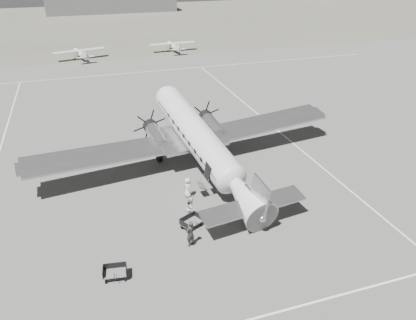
# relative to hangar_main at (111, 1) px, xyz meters

# --- Properties ---
(ground) EXTENTS (260.00, 260.00, 0.00)m
(ground) POSITION_rel_hangar_main_xyz_m (-5.00, -120.00, -3.30)
(ground) COLOR #60605E
(ground) RESTS_ON ground
(taxi_line_near) EXTENTS (60.00, 0.15, 0.01)m
(taxi_line_near) POSITION_rel_hangar_main_xyz_m (-5.00, -134.00, -3.29)
(taxi_line_near) COLOR silver
(taxi_line_near) RESTS_ON ground
(taxi_line_right) EXTENTS (0.15, 80.00, 0.01)m
(taxi_line_right) POSITION_rel_hangar_main_xyz_m (7.00, -120.00, -3.29)
(taxi_line_right) COLOR silver
(taxi_line_right) RESTS_ON ground
(taxi_line_horizon) EXTENTS (90.00, 0.15, 0.01)m
(taxi_line_horizon) POSITION_rel_hangar_main_xyz_m (-5.00, -80.00, -3.29)
(taxi_line_horizon) COLOR silver
(taxi_line_horizon) RESTS_ON ground
(grass_infield) EXTENTS (260.00, 90.00, 0.01)m
(grass_infield) POSITION_rel_hangar_main_xyz_m (-5.00, -25.00, -3.30)
(grass_infield) COLOR #5E5C4F
(grass_infield) RESTS_ON ground
(hangar_main) EXTENTS (42.00, 14.00, 6.60)m
(hangar_main) POSITION_rel_hangar_main_xyz_m (0.00, 0.00, 0.00)
(hangar_main) COLOR slate
(hangar_main) RESTS_ON ground
(dc3_airliner) EXTENTS (33.79, 25.64, 5.93)m
(dc3_airliner) POSITION_rel_hangar_main_xyz_m (-4.29, -116.63, -0.33)
(dc3_airliner) COLOR #B6B6B8
(dc3_airliner) RESTS_ON ground
(light_plane_left) EXTENTS (11.24, 9.86, 2.02)m
(light_plane_left) POSITION_rel_hangar_main_xyz_m (-13.11, -67.70, -2.29)
(light_plane_left) COLOR silver
(light_plane_left) RESTS_ON ground
(light_plane_right) EXTENTS (9.80, 8.11, 1.96)m
(light_plane_right) POSITION_rel_hangar_main_xyz_m (5.25, -66.50, -2.32)
(light_plane_right) COLOR silver
(light_plane_right) RESTS_ON ground
(baggage_cart_near) EXTENTS (1.98, 1.77, 0.92)m
(baggage_cart_near) POSITION_rel_hangar_main_xyz_m (-7.60, -124.69, -2.84)
(baggage_cart_near) COLOR #5C5C5C
(baggage_cart_near) RESTS_ON ground
(baggage_cart_far) EXTENTS (1.70, 1.31, 0.88)m
(baggage_cart_far) POSITION_rel_hangar_main_xyz_m (-13.65, -128.32, -2.86)
(baggage_cart_far) COLOR #5C5C5C
(baggage_cart_far) RESTS_ON ground
(ground_crew) EXTENTS (0.89, 0.81, 2.03)m
(ground_crew) POSITION_rel_hangar_main_xyz_m (-8.22, -126.65, -2.28)
(ground_crew) COLOR #2F2F2F
(ground_crew) RESTS_ON ground
(ramp_agent) EXTENTS (1.02, 1.13, 1.91)m
(ramp_agent) POSITION_rel_hangar_main_xyz_m (-7.28, -123.57, -2.35)
(ramp_agent) COLOR silver
(ramp_agent) RESTS_ON ground
(passenger) EXTENTS (0.78, 0.98, 1.76)m
(passenger) POSITION_rel_hangar_main_xyz_m (-6.68, -120.46, -2.42)
(passenger) COLOR silver
(passenger) RESTS_ON ground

